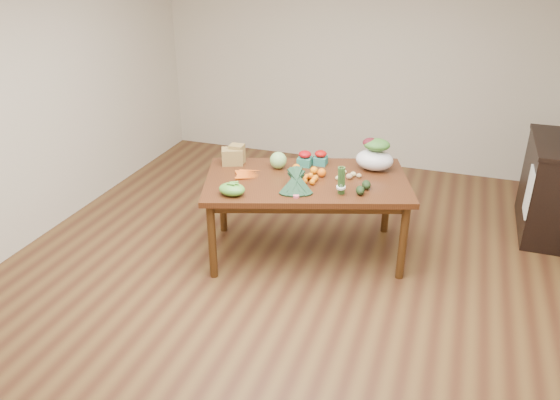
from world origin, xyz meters
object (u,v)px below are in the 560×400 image
(mandarin_cluster, at_px, (310,177))
(salad_bag, at_px, (375,156))
(kale_bunch, at_px, (296,183))
(paper_bag, at_px, (232,155))
(asparagus_bundle, at_px, (341,180))
(cabbage, at_px, (278,160))
(cabinet, at_px, (553,188))
(dining_table, at_px, (306,216))

(mandarin_cluster, height_order, salad_bag, salad_bag)
(kale_bunch, height_order, salad_bag, salad_bag)
(paper_bag, relative_size, asparagus_bundle, 1.03)
(cabbage, bearing_deg, paper_bag, -174.48)
(cabinet, distance_m, kale_bunch, 2.64)
(salad_bag, bearing_deg, cabinet, 25.32)
(dining_table, bearing_deg, cabinet, 10.42)
(dining_table, relative_size, cabinet, 1.74)
(dining_table, height_order, asparagus_bundle, asparagus_bundle)
(salad_bag, bearing_deg, kale_bunch, -127.29)
(paper_bag, xyz_separation_m, kale_bunch, (0.75, -0.40, -0.01))
(dining_table, relative_size, mandarin_cluster, 9.84)
(asparagus_bundle, bearing_deg, salad_bag, 56.75)
(kale_bunch, relative_size, asparagus_bundle, 1.60)
(dining_table, xyz_separation_m, cabbage, (-0.32, 0.15, 0.45))
(mandarin_cluster, bearing_deg, paper_bag, 169.46)
(cabinet, relative_size, asparagus_bundle, 4.08)
(asparagus_bundle, bearing_deg, dining_table, 130.60)
(cabbage, xyz_separation_m, mandarin_cluster, (0.36, -0.19, -0.04))
(asparagus_bundle, relative_size, salad_bag, 0.73)
(asparagus_bundle, bearing_deg, paper_bag, 145.62)
(dining_table, bearing_deg, kale_bunch, -109.61)
(cabinet, xyz_separation_m, paper_bag, (-2.91, -1.07, 0.37))
(kale_bunch, relative_size, salad_bag, 1.17)
(paper_bag, distance_m, kale_bunch, 0.85)
(mandarin_cluster, bearing_deg, cabbage, 152.13)
(dining_table, bearing_deg, cabbage, 136.51)
(dining_table, distance_m, paper_bag, 0.89)
(paper_bag, relative_size, mandarin_cluster, 1.43)
(kale_bunch, height_order, asparagus_bundle, asparagus_bundle)
(cabinet, distance_m, mandarin_cluster, 2.46)
(paper_bag, height_order, mandarin_cluster, paper_bag)
(paper_bag, distance_m, mandarin_cluster, 0.81)
(cabinet, bearing_deg, mandarin_cluster, -150.13)
(cabinet, relative_size, paper_bag, 3.96)
(cabinet, height_order, salad_bag, salad_bag)
(cabinet, height_order, asparagus_bundle, asparagus_bundle)
(mandarin_cluster, relative_size, asparagus_bundle, 0.72)
(mandarin_cluster, distance_m, asparagus_bundle, 0.37)
(kale_bunch, bearing_deg, cabbage, 106.66)
(cabbage, height_order, mandarin_cluster, cabbage)
(dining_table, bearing_deg, salad_bag, 19.35)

